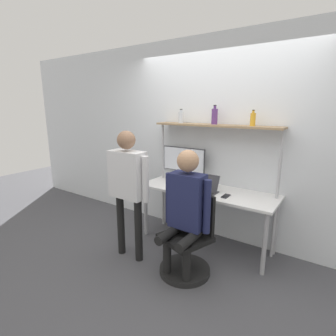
# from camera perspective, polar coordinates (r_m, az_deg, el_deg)

# --- Properties ---
(ground_plane) EXTENTS (12.00, 12.00, 0.00)m
(ground_plane) POSITION_cam_1_polar(r_m,az_deg,el_deg) (3.46, 5.51, -18.18)
(ground_plane) COLOR #4C4C51
(wall_back) EXTENTS (8.00, 0.06, 2.70)m
(wall_back) POSITION_cam_1_polar(r_m,az_deg,el_deg) (3.59, 11.19, 5.77)
(wall_back) COLOR silver
(wall_back) RESTS_ON ground_plane
(desk) EXTENTS (1.76, 0.62, 0.76)m
(desk) POSITION_cam_1_polar(r_m,az_deg,el_deg) (3.44, 8.43, -6.03)
(desk) COLOR white
(desk) RESTS_ON ground_plane
(shelf_unit) EXTENTS (1.67, 0.26, 1.58)m
(shelf_unit) POSITION_cam_1_polar(r_m,az_deg,el_deg) (3.43, 10.08, 5.52)
(shelf_unit) COLOR #997A56
(shelf_unit) RESTS_ON ground_plane
(monitor) EXTENTS (0.66, 0.17, 0.48)m
(monitor) POSITION_cam_1_polar(r_m,az_deg,el_deg) (3.71, 3.39, 1.50)
(monitor) COLOR #333338
(monitor) RESTS_ON desk
(laptop) EXTENTS (0.29, 0.22, 0.21)m
(laptop) POSITION_cam_1_polar(r_m,az_deg,el_deg) (3.31, 8.31, -4.19)
(laptop) COLOR #333338
(laptop) RESTS_ON desk
(cell_phone) EXTENTS (0.07, 0.15, 0.01)m
(cell_phone) POSITION_cam_1_polar(r_m,az_deg,el_deg) (3.20, 12.47, -5.99)
(cell_phone) COLOR black
(cell_phone) RESTS_ON desk
(office_chair) EXTENTS (0.58, 0.58, 0.90)m
(office_chair) POSITION_cam_1_polar(r_m,az_deg,el_deg) (3.03, 4.33, -17.18)
(office_chair) COLOR black
(office_chair) RESTS_ON ground_plane
(person_seated) EXTENTS (0.54, 0.47, 1.38)m
(person_seated) POSITION_cam_1_polar(r_m,az_deg,el_deg) (2.77, 3.82, -7.88)
(person_seated) COLOR black
(person_seated) RESTS_ON ground_plane
(person_standing) EXTENTS (0.61, 0.21, 1.54)m
(person_standing) POSITION_cam_1_polar(r_m,az_deg,el_deg) (3.05, -8.77, -2.53)
(person_standing) COLOR black
(person_standing) RESTS_ON ground_plane
(bottle_clear) EXTENTS (0.07, 0.07, 0.19)m
(bottle_clear) POSITION_cam_1_polar(r_m,az_deg,el_deg) (3.64, 2.84, 11.02)
(bottle_clear) COLOR silver
(bottle_clear) RESTS_ON shelf_unit
(bottle_amber) EXTENTS (0.06, 0.06, 0.19)m
(bottle_amber) POSITION_cam_1_polar(r_m,az_deg,el_deg) (3.24, 17.99, 10.09)
(bottle_amber) COLOR gold
(bottle_amber) RESTS_ON shelf_unit
(bottle_purple) EXTENTS (0.08, 0.08, 0.24)m
(bottle_purple) POSITION_cam_1_polar(r_m,az_deg,el_deg) (3.41, 10.10, 11.05)
(bottle_purple) COLOR #593372
(bottle_purple) RESTS_ON shelf_unit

